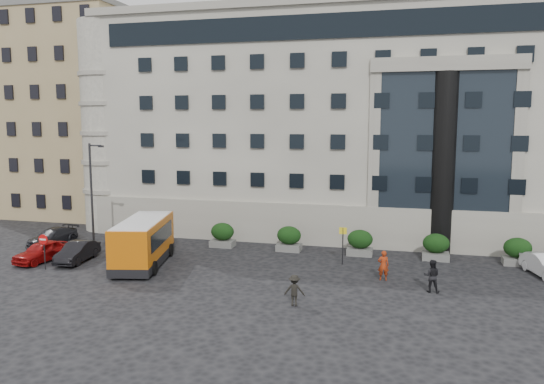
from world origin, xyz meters
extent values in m
plane|color=black|center=(0.00, 0.00, 0.00)|extent=(120.00, 120.00, 0.00)
cube|color=gray|center=(6.00, 22.00, 9.00)|extent=(44.00, 24.00, 18.00)
cylinder|color=black|center=(12.00, 10.30, 6.50)|extent=(1.80, 1.80, 13.00)
cube|color=#988358|center=(-24.00, 20.00, 10.00)|extent=(14.00, 14.00, 20.00)
cube|color=#84694D|center=(-27.00, 38.00, 11.00)|extent=(13.00, 13.00, 22.00)
cube|color=#535351|center=(-4.00, 7.80, 0.25)|extent=(1.80, 1.20, 0.50)
ellipsoid|color=black|center=(-4.00, 7.80, 1.17)|extent=(1.80, 1.26, 1.34)
cube|color=#535351|center=(1.20, 7.80, 0.25)|extent=(1.80, 1.20, 0.50)
ellipsoid|color=black|center=(1.20, 7.80, 1.17)|extent=(1.80, 1.26, 1.34)
cube|color=#535351|center=(6.40, 7.80, 0.25)|extent=(1.80, 1.20, 0.50)
ellipsoid|color=black|center=(6.40, 7.80, 1.17)|extent=(1.80, 1.26, 1.34)
cube|color=#535351|center=(11.60, 7.80, 0.25)|extent=(1.80, 1.20, 0.50)
ellipsoid|color=black|center=(11.60, 7.80, 1.17)|extent=(1.80, 1.26, 1.34)
cube|color=#535351|center=(16.80, 7.80, 0.25)|extent=(1.80, 1.20, 0.50)
ellipsoid|color=black|center=(16.80, 7.80, 1.17)|extent=(1.80, 1.26, 1.34)
cylinder|color=#262628|center=(-12.00, 3.00, 4.00)|extent=(0.16, 0.16, 8.00)
cylinder|color=#262628|center=(-11.55, 3.00, 7.85)|extent=(0.90, 0.12, 0.12)
cube|color=black|center=(-11.10, 3.00, 7.80)|extent=(0.35, 0.18, 0.14)
cylinder|color=#262628|center=(5.50, 5.00, 1.25)|extent=(0.08, 0.08, 2.50)
cube|color=yellow|center=(5.50, 5.00, 2.30)|extent=(0.50, 0.06, 0.45)
cylinder|color=#262628|center=(-13.00, -1.00, 1.10)|extent=(0.08, 0.08, 2.20)
cylinder|color=red|center=(-13.00, -1.06, 2.00)|extent=(0.64, 0.05, 0.64)
cube|color=white|center=(-13.00, -1.10, 2.00)|extent=(0.45, 0.04, 0.10)
cube|color=#C25B09|center=(-7.31, 1.55, 1.79)|extent=(4.06, 7.68, 2.48)
cube|color=black|center=(-7.31, 1.55, 0.45)|extent=(4.11, 7.72, 0.55)
cube|color=black|center=(-7.31, 1.55, 2.03)|extent=(3.76, 6.12, 1.10)
cube|color=silver|center=(-7.31, 1.55, 2.98)|extent=(3.86, 7.29, 0.18)
cylinder|color=black|center=(-8.02, -1.01, 0.45)|extent=(0.47, 0.94, 0.90)
cylinder|color=black|center=(-5.58, -0.45, 0.45)|extent=(0.47, 0.94, 0.90)
cylinder|color=black|center=(-9.05, 3.55, 0.45)|extent=(0.47, 0.94, 0.90)
cylinder|color=black|center=(-6.61, 4.10, 0.45)|extent=(0.47, 0.94, 0.90)
cube|color=maroon|center=(-16.25, 14.15, 1.71)|extent=(2.94, 4.22, 2.76)
cube|color=maroon|center=(-15.96, 11.29, 1.27)|extent=(2.60, 2.01, 1.88)
cube|color=black|center=(-15.88, 10.52, 1.66)|extent=(2.10, 0.34, 0.88)
cylinder|color=black|center=(-17.18, 11.27, 0.46)|extent=(0.38, 0.95, 0.93)
cylinder|color=black|center=(-14.76, 11.52, 0.46)|extent=(0.38, 0.95, 0.93)
cylinder|color=black|center=(-17.55, 14.90, 0.46)|extent=(0.38, 0.95, 0.93)
cylinder|color=black|center=(-15.13, 15.15, 0.46)|extent=(0.38, 0.95, 0.93)
imported|color=maroon|center=(-14.52, 0.68, 0.70)|extent=(2.31, 4.32, 1.40)
imported|color=black|center=(-12.14, 1.23, 0.67)|extent=(1.84, 4.21, 1.35)
imported|color=black|center=(-17.00, 5.10, 0.63)|extent=(2.30, 4.54, 1.26)
imported|color=black|center=(-15.53, 16.00, 0.71)|extent=(2.45, 5.16, 1.42)
imported|color=#992C0F|center=(8.30, 2.09, 0.91)|extent=(0.71, 0.50, 1.82)
imported|color=black|center=(11.04, 0.49, 0.93)|extent=(0.95, 0.76, 1.86)
imported|color=black|center=(4.04, -3.61, 0.82)|extent=(1.12, 0.72, 1.64)
camera|label=1|loc=(9.52, -29.61, 9.55)|focal=35.00mm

